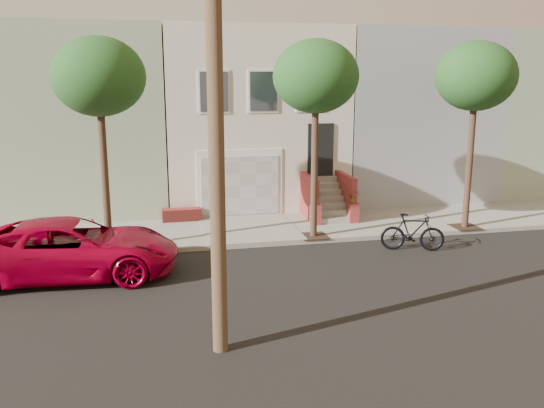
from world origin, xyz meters
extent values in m
plane|color=black|center=(0.00, 0.00, 0.00)|extent=(90.00, 90.00, 0.00)
cube|color=gray|center=(0.00, 5.35, 0.07)|extent=(40.00, 3.70, 0.15)
cube|color=beige|center=(0.00, 11.20, 3.65)|extent=(7.00, 8.00, 7.00)
cube|color=#93A686|center=(-6.80, 11.20, 3.65)|extent=(6.50, 8.00, 7.00)
cube|color=gray|center=(6.80, 11.20, 3.65)|extent=(6.50, 8.00, 7.00)
cube|color=#93A686|center=(13.30, 11.20, 3.65)|extent=(6.50, 8.00, 7.00)
cube|color=silver|center=(-0.90, 7.22, 1.40)|extent=(3.20, 0.12, 2.50)
cube|color=#B6B5B1|center=(-0.90, 7.16, 1.30)|extent=(2.90, 0.06, 2.20)
cube|color=gray|center=(-0.90, 5.35, 0.16)|extent=(3.20, 3.70, 0.02)
cube|color=#9B302A|center=(-3.10, 6.90, 0.37)|extent=(1.40, 0.45, 0.44)
cube|color=black|center=(2.20, 7.17, 2.55)|extent=(1.00, 0.06, 2.00)
cube|color=#3F4751|center=(-1.80, 7.17, 4.75)|extent=(1.00, 0.06, 1.40)
cube|color=silver|center=(-1.80, 7.19, 4.75)|extent=(1.15, 0.05, 1.55)
cube|color=#3F4751|center=(0.00, 7.17, 4.75)|extent=(1.00, 0.06, 1.40)
cube|color=silver|center=(0.00, 7.19, 4.75)|extent=(1.15, 0.05, 1.55)
cube|color=#3F4751|center=(1.80, 7.17, 4.75)|extent=(1.00, 0.06, 1.40)
cube|color=silver|center=(1.80, 7.19, 4.75)|extent=(1.15, 0.05, 1.55)
cube|color=gray|center=(2.20, 5.38, 0.25)|extent=(1.20, 0.28, 0.20)
cube|color=gray|center=(2.20, 5.66, 0.45)|extent=(1.20, 0.28, 0.20)
cube|color=gray|center=(2.20, 5.94, 0.65)|extent=(1.20, 0.28, 0.20)
cube|color=gray|center=(2.20, 6.22, 0.85)|extent=(1.20, 0.28, 0.20)
cube|color=gray|center=(2.20, 6.50, 1.05)|extent=(1.20, 0.28, 0.20)
cube|color=gray|center=(2.20, 6.78, 1.25)|extent=(1.20, 0.28, 0.20)
cube|color=gray|center=(2.20, 7.06, 1.45)|extent=(1.20, 0.28, 0.20)
cube|color=maroon|center=(1.50, 6.22, 0.95)|extent=(0.18, 1.96, 1.60)
cube|color=maroon|center=(2.90, 6.22, 0.95)|extent=(0.18, 1.96, 1.60)
cube|color=maroon|center=(1.50, 5.34, 0.50)|extent=(0.35, 0.35, 0.70)
imported|color=#1B4B1A|center=(1.50, 5.34, 1.07)|extent=(0.40, 0.35, 0.45)
cube|color=maroon|center=(2.90, 5.34, 0.50)|extent=(0.35, 0.35, 0.70)
imported|color=#1B4B1A|center=(2.90, 5.34, 1.07)|extent=(0.41, 0.35, 0.45)
cube|color=#2D2116|center=(-5.50, 3.90, 0.15)|extent=(0.90, 0.90, 0.02)
cylinder|color=#3E2D1C|center=(-5.50, 3.90, 2.25)|extent=(0.22, 0.22, 4.20)
ellipsoid|color=#1B4B1A|center=(-5.50, 3.90, 5.30)|extent=(2.70, 2.57, 2.29)
cube|color=#2D2116|center=(1.00, 3.90, 0.15)|extent=(0.90, 0.90, 0.02)
cylinder|color=#3E2D1C|center=(1.00, 3.90, 2.25)|extent=(0.22, 0.22, 4.20)
ellipsoid|color=#1B4B1A|center=(1.00, 3.90, 5.30)|extent=(2.70, 2.57, 2.29)
cube|color=#2D2116|center=(6.50, 3.90, 0.15)|extent=(0.90, 0.90, 0.02)
cylinder|color=#3E2D1C|center=(6.50, 3.90, 2.25)|extent=(0.22, 0.22, 4.20)
ellipsoid|color=#1B4B1A|center=(6.50, 3.90, 5.30)|extent=(2.70, 2.57, 2.29)
cylinder|color=#432D1F|center=(-3.00, -3.20, 5.00)|extent=(0.30, 0.30, 10.00)
imported|color=#A40023|center=(-6.36, 1.94, 0.79)|extent=(5.83, 2.94, 1.58)
imported|color=black|center=(3.69, 2.18, 0.59)|extent=(2.03, 1.15, 1.17)
camera|label=1|loc=(-4.28, -13.89, 5.41)|focal=38.52mm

